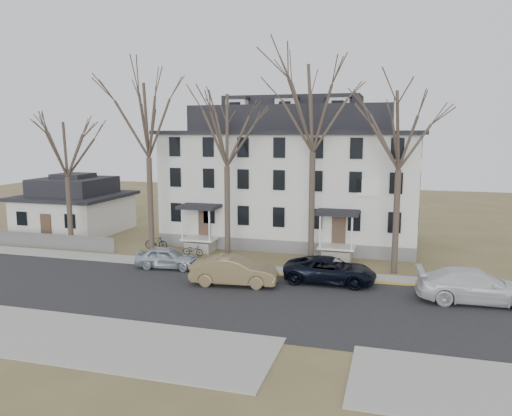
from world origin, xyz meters
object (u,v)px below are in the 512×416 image
(tree_center, at_px, (313,102))
(boarding_house, at_px, (293,177))
(car_navy, at_px, (330,271))
(tree_mid_right, at_px, (400,124))
(tree_mid_left, at_px, (227,125))
(tree_far_left, at_px, (148,115))
(bicycle_right, at_px, (156,243))
(car_tan, at_px, (234,271))
(car_silver, at_px, (167,258))
(tree_bungalow, at_px, (66,145))
(car_white, at_px, (475,287))
(bicycle_left, at_px, (193,251))
(small_house, at_px, (75,208))

(tree_center, bearing_deg, boarding_house, 110.20)
(car_navy, bearing_deg, tree_mid_right, -48.62)
(tree_mid_left, relative_size, tree_center, 0.87)
(tree_far_left, distance_m, bicycle_right, 9.95)
(boarding_house, relative_size, car_tan, 3.99)
(tree_far_left, xyz_separation_m, car_silver, (2.74, -3.05, -9.62))
(tree_bungalow, bearing_deg, car_white, -9.35)
(tree_mid_right, height_order, tree_bungalow, tree_mid_right)
(tree_mid_left, height_order, car_navy, tree_mid_left)
(tree_center, distance_m, bicycle_left, 13.89)
(tree_center, bearing_deg, tree_bungalow, 180.00)
(car_white, bearing_deg, tree_mid_right, 36.84)
(bicycle_right, bearing_deg, car_tan, -134.07)
(boarding_house, height_order, tree_center, tree_center)
(car_tan, distance_m, bicycle_left, 7.81)
(car_navy, xyz_separation_m, bicycle_left, (-10.64, 3.88, -0.34))
(tree_mid_right, distance_m, bicycle_right, 20.22)
(car_white, relative_size, bicycle_right, 3.35)
(tree_mid_right, bearing_deg, tree_mid_left, 180.00)
(car_silver, xyz_separation_m, car_navy, (11.00, -0.30, 0.05))
(tree_far_left, xyz_separation_m, tree_mid_left, (6.00, 0.00, -0.74))
(tree_mid_left, bearing_deg, car_white, -16.73)
(boarding_house, relative_size, car_white, 3.39)
(small_house, bearing_deg, boarding_house, 5.59)
(bicycle_right, bearing_deg, tree_bungalow, 99.03)
(car_tan, bearing_deg, small_house, 52.17)
(boarding_house, height_order, tree_bungalow, boarding_house)
(tree_far_left, relative_size, bicycle_right, 7.49)
(tree_far_left, height_order, tree_mid_left, tree_far_left)
(tree_bungalow, height_order, bicycle_left, tree_bungalow)
(small_house, relative_size, tree_far_left, 0.63)
(boarding_house, distance_m, car_white, 18.67)
(car_silver, bearing_deg, car_navy, -96.96)
(tree_mid_left, bearing_deg, car_navy, -23.42)
(small_house, xyz_separation_m, tree_mid_left, (17.00, -6.20, 7.35))
(tree_mid_right, bearing_deg, car_silver, -168.31)
(tree_center, xyz_separation_m, tree_bungalow, (-19.00, 0.00, -2.97))
(car_navy, bearing_deg, bicycle_right, 70.24)
(car_tan, bearing_deg, tree_far_left, 50.21)
(car_silver, bearing_deg, bicycle_right, 29.05)
(car_white, bearing_deg, tree_bungalow, 75.59)
(tree_far_left, bearing_deg, tree_mid_left, 0.00)
(car_white, bearing_deg, bicycle_left, 69.19)
(small_house, xyz_separation_m, tree_far_left, (11.00, -6.20, 8.09))
(tree_center, xyz_separation_m, bicycle_left, (-8.90, 0.53, -10.65))
(bicycle_left, bearing_deg, tree_mid_right, -87.29)
(small_house, height_order, car_silver, small_house)
(car_silver, bearing_deg, boarding_house, -34.60)
(car_tan, relative_size, car_white, 0.85)
(small_house, bearing_deg, car_tan, -30.92)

